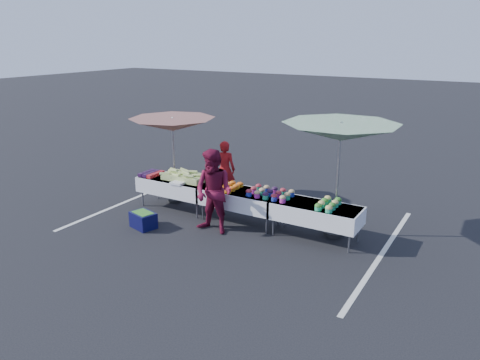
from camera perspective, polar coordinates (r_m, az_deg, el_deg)
The scene contains 17 objects.
ground at distance 10.66m, azimuth 0.00°, elevation -5.15°, with size 80.00×80.00×0.00m, color black.
stripe_left at distance 12.48m, azimuth -12.80°, elevation -2.20°, with size 0.10×5.00×0.00m, color silver.
stripe_right at distance 9.59m, azimuth 16.94°, elevation -8.58°, with size 0.10×5.00×0.00m, color silver.
table_left at distance 11.42m, azimuth -7.82°, elevation -0.66°, with size 1.86×0.81×0.75m.
table_center at distance 10.45m, azimuth 0.00°, elevation -2.18°, with size 1.86×0.81×0.75m.
table_right at distance 9.72m, azimuth 9.22°, elevation -3.93°, with size 1.86×0.81×0.75m.
berry_punnets at distance 11.75m, azimuth -10.77°, elevation 0.77°, with size 0.40×0.54×0.08m.
corn_pile at distance 11.23m, azimuth -6.71°, elevation 0.46°, with size 1.16×0.57×0.26m.
plastic_bags at distance 10.96m, azimuth -7.58°, elevation -0.36°, with size 0.30×0.25×0.05m, color white.
carrot_bowls at distance 10.54m, azimuth -1.67°, elevation -0.77°, with size 0.55×0.69×0.11m.
potato_cups at distance 10.03m, azimuth 3.70°, elevation -1.56°, with size 0.94×0.58×0.16m.
bean_baskets at distance 9.55m, azimuth 10.71°, elevation -2.87°, with size 0.36×0.68×0.15m.
vendor at distance 12.07m, azimuth -1.88°, elevation 1.31°, with size 0.55×0.36×1.50m, color #A01214.
customer at distance 9.84m, azimuth -3.21°, elevation -1.46°, with size 0.88×0.69×1.81m, color maroon.
umbrella_left at distance 11.60m, azimuth -8.23°, elevation 6.63°, with size 2.32×2.32×2.16m.
umbrella_right at distance 9.55m, azimuth 12.17°, elevation 5.63°, with size 3.09×3.09×2.42m.
storage_bin at distance 10.52m, azimuth -11.70°, elevation -4.75°, with size 0.63×0.53×0.36m.
Camera 1 is at (4.98, -8.51, 4.04)m, focal length 35.00 mm.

